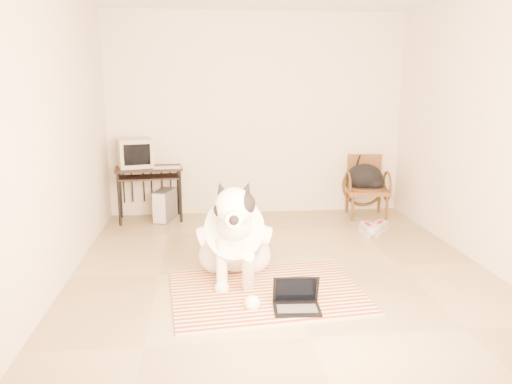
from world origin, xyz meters
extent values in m
plane|color=#99865E|center=(0.00, 0.00, 0.00)|extent=(4.50, 4.50, 0.00)
plane|color=beige|center=(0.00, 2.25, 1.35)|extent=(4.50, 0.00, 4.50)
plane|color=beige|center=(0.00, -2.25, 1.35)|extent=(4.50, 0.00, 4.50)
plane|color=beige|center=(-2.00, 0.00, 1.35)|extent=(0.00, 4.50, 4.50)
plane|color=beige|center=(2.00, 0.00, 1.35)|extent=(0.00, 4.50, 4.50)
cube|color=#B62512|center=(-0.17, -1.01, 0.01)|extent=(1.63, 0.40, 0.02)
cube|color=#2E6228|center=(-0.19, -0.77, 0.01)|extent=(1.63, 0.40, 0.02)
cube|color=#784282|center=(-0.21, -0.52, 0.01)|extent=(1.63, 0.40, 0.02)
cube|color=gold|center=(-0.24, -0.27, 0.01)|extent=(1.63, 0.40, 0.02)
cube|color=beige|center=(-0.26, -0.03, 0.01)|extent=(1.63, 0.40, 0.02)
sphere|color=white|center=(-0.62, 0.00, 0.17)|extent=(0.35, 0.35, 0.35)
sphere|color=white|center=(-0.28, -0.02, 0.17)|extent=(0.35, 0.35, 0.35)
ellipsoid|color=white|center=(-0.45, -0.02, 0.20)|extent=(0.43, 0.39, 0.35)
ellipsoid|color=white|center=(-0.47, -0.23, 0.44)|extent=(0.49, 0.83, 0.76)
cylinder|color=white|center=(-0.47, -0.22, 0.44)|extent=(0.56, 0.71, 0.69)
sphere|color=white|center=(-0.48, -0.46, 0.61)|extent=(0.29, 0.29, 0.29)
sphere|color=white|center=(-0.49, -0.57, 0.79)|extent=(0.32, 0.32, 0.32)
ellipsoid|color=black|center=(-0.44, -0.57, 0.81)|extent=(0.25, 0.28, 0.24)
cylinder|color=white|center=(-0.50, -0.71, 0.74)|extent=(0.15, 0.18, 0.13)
sphere|color=black|center=(-0.51, -0.80, 0.74)|extent=(0.08, 0.08, 0.08)
cone|color=black|center=(-0.59, -0.49, 0.92)|extent=(0.16, 0.17, 0.20)
cone|color=black|center=(-0.38, -0.50, 0.92)|extent=(0.16, 0.17, 0.20)
torus|color=silver|center=(-0.48, -0.48, 0.66)|extent=(0.29, 0.17, 0.26)
cylinder|color=white|center=(-0.59, -0.46, 0.26)|extent=(0.10, 0.15, 0.48)
cylinder|color=white|center=(-0.38, -0.62, 0.23)|extent=(0.12, 0.44, 0.49)
sphere|color=white|center=(-0.60, -0.49, 0.05)|extent=(0.12, 0.12, 0.12)
sphere|color=white|center=(-0.37, -0.84, 0.06)|extent=(0.13, 0.13, 0.13)
cone|color=black|center=(-0.45, 0.29, 0.05)|extent=(0.20, 0.49, 0.12)
cube|color=black|center=(-0.02, -0.92, 0.03)|extent=(0.38, 0.28, 0.02)
cube|color=#48494B|center=(-0.02, -0.93, 0.04)|extent=(0.32, 0.17, 0.00)
cube|color=black|center=(-0.02, -0.83, 0.16)|extent=(0.37, 0.11, 0.24)
cube|color=black|center=(-0.02, -0.84, 0.16)|extent=(0.33, 0.09, 0.21)
cube|color=black|center=(-1.44, 1.98, 0.69)|extent=(0.89, 0.56, 0.03)
cube|color=black|center=(-1.44, 1.94, 0.58)|extent=(0.79, 0.46, 0.02)
cylinder|color=black|center=(-1.80, 1.75, 0.34)|extent=(0.03, 0.03, 0.68)
cylinder|color=black|center=(-1.85, 2.14, 0.34)|extent=(0.03, 0.03, 0.68)
cylinder|color=black|center=(-1.04, 1.83, 0.34)|extent=(0.03, 0.03, 0.68)
cylinder|color=black|center=(-1.08, 2.22, 0.34)|extent=(0.03, 0.03, 0.68)
cube|color=tan|center=(-1.62, 2.03, 0.89)|extent=(0.51, 0.49, 0.37)
cube|color=black|center=(-1.56, 1.84, 0.89)|extent=(0.32, 0.10, 0.26)
cube|color=tan|center=(-1.20, 1.89, 0.72)|extent=(0.36, 0.15, 0.02)
cube|color=#48494B|center=(-1.25, 1.95, 0.20)|extent=(0.30, 0.46, 0.41)
cube|color=silver|center=(-1.31, 1.75, 0.20)|extent=(0.17, 0.06, 0.39)
cube|color=brown|center=(1.44, 1.83, 0.36)|extent=(0.60, 0.58, 0.06)
cylinder|color=#36220E|center=(1.44, 1.83, 0.40)|extent=(0.50, 0.50, 0.04)
cube|color=brown|center=(1.47, 2.07, 0.61)|extent=(0.47, 0.09, 0.41)
cylinder|color=#36220E|center=(1.19, 1.64, 0.17)|extent=(0.04, 0.04, 0.34)
cylinder|color=#36220E|center=(1.25, 2.08, 0.17)|extent=(0.04, 0.04, 0.34)
cylinder|color=#36220E|center=(1.64, 1.58, 0.17)|extent=(0.04, 0.04, 0.34)
cylinder|color=#36220E|center=(1.69, 2.03, 0.17)|extent=(0.04, 0.04, 0.34)
ellipsoid|color=black|center=(1.40, 1.85, 0.55)|extent=(0.47, 0.39, 0.35)
ellipsoid|color=black|center=(1.51, 1.78, 0.48)|extent=(0.29, 0.24, 0.20)
cube|color=silver|center=(1.22, 1.08, 0.02)|extent=(0.13, 0.33, 0.03)
cube|color=gray|center=(1.22, 1.08, 0.06)|extent=(0.13, 0.32, 0.10)
cube|color=maroon|center=(1.22, 1.08, 0.10)|extent=(0.06, 0.16, 0.02)
cube|color=silver|center=(1.39, 1.16, 0.01)|extent=(0.30, 0.33, 0.03)
cube|color=gray|center=(1.39, 1.16, 0.06)|extent=(0.29, 0.31, 0.10)
cube|color=maroon|center=(1.39, 1.16, 0.10)|extent=(0.14, 0.16, 0.02)
camera|label=1|loc=(-0.73, -4.52, 1.78)|focal=35.00mm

